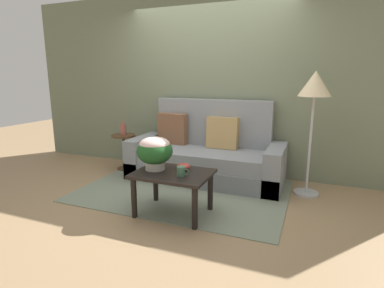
# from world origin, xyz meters

# --- Properties ---
(ground_plane) EXTENTS (14.00, 14.00, 0.00)m
(ground_plane) POSITION_xyz_m (0.00, 0.00, 0.00)
(ground_plane) COLOR #997A56
(wall_back) EXTENTS (6.40, 0.12, 2.72)m
(wall_back) POSITION_xyz_m (0.00, 1.18, 1.36)
(wall_back) COLOR slate
(wall_back) RESTS_ON ground
(area_rug) EXTENTS (2.63, 1.83, 0.01)m
(area_rug) POSITION_xyz_m (0.00, 0.13, 0.01)
(area_rug) COLOR gray
(area_rug) RESTS_ON ground
(couch) EXTENTS (2.19, 0.87, 1.14)m
(couch) POSITION_xyz_m (0.10, 0.72, 0.34)
(couch) COLOR slate
(couch) RESTS_ON ground
(coffee_table) EXTENTS (0.81, 0.60, 0.47)m
(coffee_table) POSITION_xyz_m (0.17, -0.53, 0.39)
(coffee_table) COLOR black
(coffee_table) RESTS_ON ground
(side_table) EXTENTS (0.37, 0.37, 0.57)m
(side_table) POSITION_xyz_m (-1.26, 0.66, 0.39)
(side_table) COLOR #4C331E
(side_table) RESTS_ON ground
(floor_lamp) EXTENTS (0.39, 0.39, 1.54)m
(floor_lamp) POSITION_xyz_m (1.50, 0.61, 1.29)
(floor_lamp) COLOR #B2B2B7
(floor_lamp) RESTS_ON ground
(potted_plant) EXTENTS (0.39, 0.39, 0.36)m
(potted_plant) POSITION_xyz_m (-0.06, -0.51, 0.69)
(potted_plant) COLOR #B7B2A8
(potted_plant) RESTS_ON coffee_table
(coffee_mug) EXTENTS (0.13, 0.09, 0.10)m
(coffee_mug) POSITION_xyz_m (0.30, -0.61, 0.52)
(coffee_mug) COLOR #3D664C
(coffee_mug) RESTS_ON coffee_table
(snack_bowl) EXTENTS (0.15, 0.15, 0.07)m
(snack_bowl) POSITION_xyz_m (0.24, -0.41, 0.51)
(snack_bowl) COLOR #B2382D
(snack_bowl) RESTS_ON coffee_table
(table_vase) EXTENTS (0.09, 0.09, 0.21)m
(table_vase) POSITION_xyz_m (-1.27, 0.68, 0.66)
(table_vase) COLOR #934C42
(table_vase) RESTS_ON side_table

